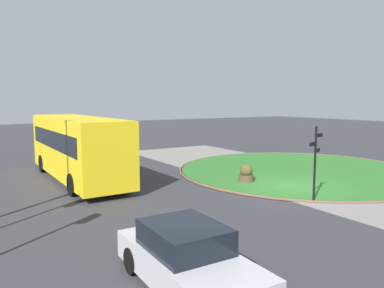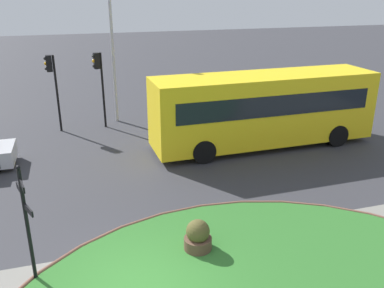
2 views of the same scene
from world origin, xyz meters
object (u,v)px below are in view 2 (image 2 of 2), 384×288
Objects in this scene: traffic_light_near at (52,76)px; traffic_light_far at (99,74)px; lamppost_tall at (112,40)px; planter_near_signpost at (198,238)px; bus_yellow at (264,108)px; signpost_directional at (26,218)px.

traffic_light_far is (2.22, -0.04, 0.02)m from traffic_light_near.
lamppost_tall is 13.20m from planter_near_signpost.
traffic_light_near reaches higher than planter_near_signpost.
lamppost_tall reaches higher than traffic_light_near.
bus_yellow is at bearing 131.51° from traffic_light_far.
planter_near_signpost is (0.56, -12.61, -3.86)m from lamppost_tall.
bus_yellow is at bearing 52.65° from planter_near_signpost.
planter_near_signpost is (-5.30, -6.95, -1.32)m from bus_yellow.
lamppost_tall reaches higher than traffic_light_far.
signpost_directional is 11.84m from traffic_light_near.
traffic_light_near is (-8.92, 4.83, 1.03)m from bus_yellow.
bus_yellow reaches higher than signpost_directional.
traffic_light_near is at bearing -164.76° from lamppost_tall.
signpost_directional is 12.12m from traffic_light_far.
planter_near_signpost is (4.20, 0.00, -1.34)m from signpost_directional.
traffic_light_far is at bearing 143.60° from bus_yellow.
planter_near_signpost is (3.62, -11.78, -2.34)m from traffic_light_near.
lamppost_tall reaches higher than bus_yellow.
traffic_light_far is at bearing -178.15° from traffic_light_near.
traffic_light_far is 0.48× the size of lamppost_tall.
traffic_light_far is at bearing 96.82° from planter_near_signpost.
signpost_directional is 0.31× the size of bus_yellow.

